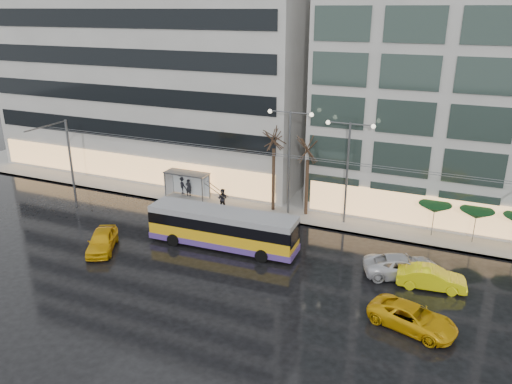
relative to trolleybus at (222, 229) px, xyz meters
The scene contains 20 objects.
ground 3.23m from the trolleybus, 82.54° to the right, with size 140.00×140.00×0.00m, color black.
sidewalk 11.46m from the trolleybus, 77.95° to the left, with size 80.00×10.00×0.15m, color gray.
kerb 6.76m from the trolleybus, 68.98° to the left, with size 80.00×0.10×0.15m, color slate.
building_left 24.47m from the trolleybus, 134.09° to the left, with size 34.00×14.00×22.00m, color #9C9A95.
trolleybus is the anchor object (origin of this frame).
catenary 5.96m from the trolleybus, 74.82° to the left, with size 42.24×5.12×7.00m.
bus_shelter 11.20m from the trolleybus, 135.68° to the left, with size 4.20×1.60×2.51m.
street_lamp_near 9.45m from the trolleybus, 73.33° to the left, with size 3.96×0.36×9.03m.
street_lamp_far 11.64m from the trolleybus, 47.08° to the left, with size 3.96×0.36×8.53m.
tree_a 9.94m from the trolleybus, 83.85° to the left, with size 3.20×3.20×8.40m.
tree_b 10.44m from the trolleybus, 65.05° to the left, with size 3.20×3.20×7.70m.
parasol_a 16.55m from the trolleybus, 29.49° to the left, with size 2.50×2.50×2.65m.
parasol_b 19.21m from the trolleybus, 25.08° to the left, with size 2.50×2.50×2.65m.
taxi_a 9.02m from the trolleybus, 153.29° to the right, with size 1.82×4.51×1.54m, color #DAA00B.
taxi_b 15.08m from the trolleybus, ahead, with size 1.52×4.35×1.43m, color yellow.
taxi_c 15.33m from the trolleybus, 18.54° to the right, with size 2.28×4.94×1.37m, color #E2A50B.
sedan_silver 13.20m from the trolleybus, ahead, with size 2.39×5.18×1.44m, color silver.
pedestrian_a 11.23m from the trolleybus, 133.89° to the left, with size 0.96×0.98×2.19m.
pedestrian_b 7.35m from the trolleybus, 117.24° to the left, with size 1.00×0.82×1.88m.
pedestrian_c 12.06m from the trolleybus, 135.65° to the left, with size 1.30×1.14×2.11m.
Camera 1 is at (15.56, -27.42, 17.12)m, focal length 35.00 mm.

